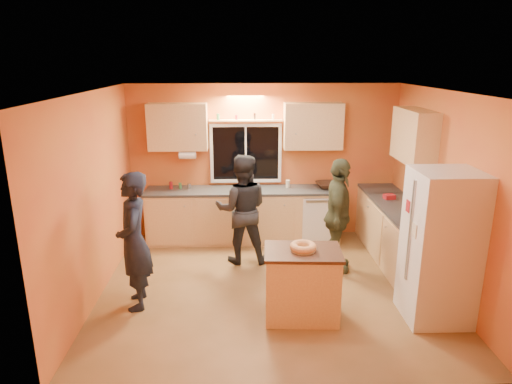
{
  "coord_description": "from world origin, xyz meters",
  "views": [
    {
      "loc": [
        -0.41,
        -5.57,
        2.98
      ],
      "look_at": [
        -0.19,
        0.4,
        1.23
      ],
      "focal_mm": 32.0,
      "sensor_mm": 36.0,
      "label": 1
    }
  ],
  "objects_px": {
    "person_left": "(134,241)",
    "person_right": "(338,216)",
    "island": "(302,284)",
    "person_center": "(242,209)",
    "refrigerator": "(440,247)"
  },
  "relations": [
    {
      "from": "refrigerator",
      "to": "person_right",
      "type": "xyz_separation_m",
      "value": [
        -0.9,
        1.32,
        -0.07
      ]
    },
    {
      "from": "person_left",
      "to": "person_right",
      "type": "distance_m",
      "value": 2.83
    },
    {
      "from": "island",
      "to": "person_right",
      "type": "relative_size",
      "value": 0.56
    },
    {
      "from": "person_left",
      "to": "refrigerator",
      "type": "bearing_deg",
      "value": 73.42
    },
    {
      "from": "island",
      "to": "person_center",
      "type": "bearing_deg",
      "value": 116.84
    },
    {
      "from": "refrigerator",
      "to": "island",
      "type": "bearing_deg",
      "value": 177.85
    },
    {
      "from": "refrigerator",
      "to": "island",
      "type": "xyz_separation_m",
      "value": [
        -1.58,
        0.06,
        -0.46
      ]
    },
    {
      "from": "person_left",
      "to": "island",
      "type": "bearing_deg",
      "value": 70.02
    },
    {
      "from": "refrigerator",
      "to": "person_center",
      "type": "xyz_separation_m",
      "value": [
        -2.27,
        1.67,
        -0.07
      ]
    },
    {
      "from": "refrigerator",
      "to": "person_left",
      "type": "xyz_separation_m",
      "value": [
        -3.59,
        0.41,
        -0.04
      ]
    },
    {
      "from": "refrigerator",
      "to": "person_right",
      "type": "height_order",
      "value": "refrigerator"
    },
    {
      "from": "island",
      "to": "person_right",
      "type": "xyz_separation_m",
      "value": [
        0.67,
        1.26,
        0.39
      ]
    },
    {
      "from": "person_right",
      "to": "person_center",
      "type": "bearing_deg",
      "value": 88.43
    },
    {
      "from": "person_left",
      "to": "person_right",
      "type": "bearing_deg",
      "value": 98.72
    },
    {
      "from": "person_right",
      "to": "island",
      "type": "bearing_deg",
      "value": 164.71
    }
  ]
}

